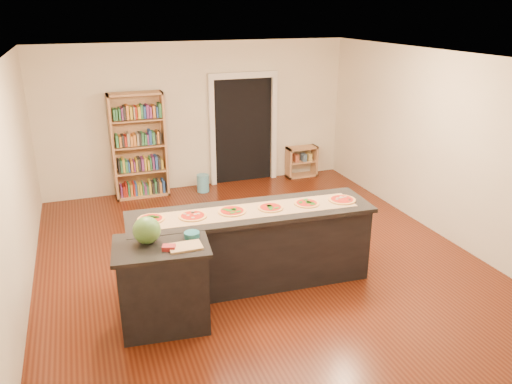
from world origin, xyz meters
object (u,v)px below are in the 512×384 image
object	(u,v)px
low_shelf	(302,162)
waste_bin	(203,183)
bookshelf	(139,146)
side_counter	(164,285)
kitchen_island	(251,246)
watermelon	(147,230)

from	to	relation	value
low_shelf	waste_bin	world-z (taller)	low_shelf
bookshelf	low_shelf	size ratio (longest dim) A/B	3.04
bookshelf	side_counter	bearing A→B (deg)	-94.23
low_shelf	waste_bin	xyz separation A→B (m)	(-2.19, -0.21, -0.15)
kitchen_island	watermelon	distance (m)	1.57
kitchen_island	waste_bin	distance (m)	3.55
bookshelf	low_shelf	world-z (taller)	bookshelf
watermelon	bookshelf	bearing A→B (deg)	84.01
side_counter	watermelon	world-z (taller)	watermelon
watermelon	side_counter	bearing A→B (deg)	-34.13
kitchen_island	waste_bin	bearing A→B (deg)	89.43
watermelon	low_shelf	bearing A→B (deg)	48.17
side_counter	low_shelf	xyz separation A→B (m)	(3.65, 4.30, -0.19)
bookshelf	watermelon	xyz separation A→B (m)	(-0.44, -4.18, 0.18)
bookshelf	waste_bin	world-z (taller)	bookshelf
side_counter	low_shelf	world-z (taller)	side_counter
kitchen_island	low_shelf	xyz separation A→B (m)	(2.42, 3.73, -0.19)
low_shelf	watermelon	world-z (taller)	watermelon
bookshelf	watermelon	distance (m)	4.20
side_counter	low_shelf	distance (m)	5.64
side_counter	bookshelf	distance (m)	4.30
bookshelf	waste_bin	size ratio (longest dim) A/B	5.73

